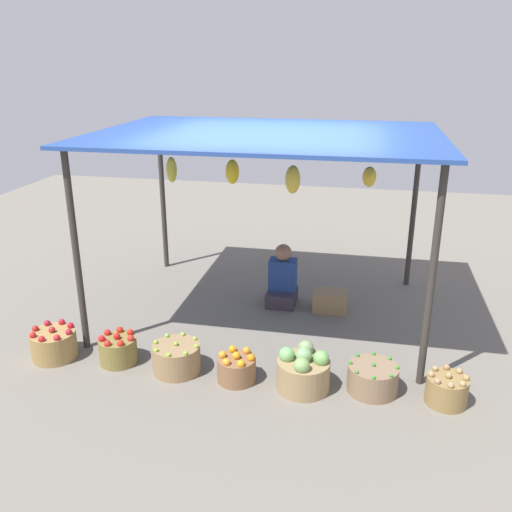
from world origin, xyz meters
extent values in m
plane|color=slate|center=(0.00, 0.00, 0.00)|extent=(14.00, 14.00, 0.00)
cylinder|color=#38332D|center=(-1.75, -1.24, 1.07)|extent=(0.07, 0.07, 2.14)
cylinder|color=#38332D|center=(1.75, -1.24, 1.07)|extent=(0.07, 0.07, 2.14)
cylinder|color=#38332D|center=(-1.75, 1.24, 1.07)|extent=(0.07, 0.07, 2.14)
cylinder|color=#38332D|center=(1.75, 1.24, 1.07)|extent=(0.07, 0.07, 2.14)
cube|color=#294A98|center=(0.00, 0.00, 2.16)|extent=(3.79, 2.77, 0.04)
ellipsoid|color=yellow|center=(-1.13, 0.01, 1.72)|extent=(0.12, 0.12, 0.30)
ellipsoid|color=yellow|center=(-0.41, 0.04, 1.72)|extent=(0.16, 0.16, 0.28)
ellipsoid|color=yellow|center=(0.33, -0.24, 1.72)|extent=(0.16, 0.16, 0.31)
ellipsoid|color=yellow|center=(1.14, 0.07, 1.72)|extent=(0.15, 0.15, 0.22)
cube|color=#38303C|center=(0.16, 0.27, 0.09)|extent=(0.36, 0.44, 0.18)
cube|color=navy|center=(0.16, 0.32, 0.38)|extent=(0.34, 0.22, 0.40)
sphere|color=#8A634A|center=(0.16, 0.32, 0.67)|extent=(0.21, 0.21, 0.21)
cylinder|color=#9C7B46|center=(-1.97, -1.50, 0.15)|extent=(0.46, 0.46, 0.29)
sphere|color=#B12626|center=(-1.97, -1.50, 0.32)|extent=(0.07, 0.07, 0.07)
sphere|color=#AA1B27|center=(-1.78, -1.50, 0.31)|extent=(0.07, 0.07, 0.07)
sphere|color=#B51625|center=(-1.83, -1.37, 0.31)|extent=(0.07, 0.07, 0.07)
sphere|color=red|center=(-1.97, -1.31, 0.31)|extent=(0.07, 0.07, 0.07)
sphere|color=#A91A2A|center=(-2.10, -1.37, 0.31)|extent=(0.07, 0.07, 0.07)
sphere|color=#B4211D|center=(-2.16, -1.50, 0.31)|extent=(0.07, 0.07, 0.07)
sphere|color=red|center=(-2.10, -1.64, 0.31)|extent=(0.07, 0.07, 0.07)
sphere|color=red|center=(-1.97, -1.69, 0.31)|extent=(0.07, 0.07, 0.07)
sphere|color=red|center=(-1.83, -1.64, 0.31)|extent=(0.07, 0.07, 0.07)
cylinder|color=olive|center=(-1.27, -1.46, 0.13)|extent=(0.38, 0.38, 0.27)
sphere|color=red|center=(-1.27, -1.46, 0.30)|extent=(0.07, 0.07, 0.07)
sphere|color=red|center=(-1.12, -1.46, 0.29)|extent=(0.07, 0.07, 0.07)
sphere|color=red|center=(-1.18, -1.34, 0.29)|extent=(0.07, 0.07, 0.07)
sphere|color=red|center=(-1.30, -1.32, 0.29)|extent=(0.07, 0.07, 0.07)
sphere|color=red|center=(-1.40, -1.40, 0.29)|extent=(0.07, 0.07, 0.07)
sphere|color=red|center=(-1.40, -1.53, 0.29)|extent=(0.07, 0.07, 0.07)
sphere|color=red|center=(-1.30, -1.61, 0.29)|extent=(0.07, 0.07, 0.07)
sphere|color=red|center=(-1.18, -1.58, 0.29)|extent=(0.07, 0.07, 0.07)
cylinder|color=#96764F|center=(-0.62, -1.50, 0.14)|extent=(0.47, 0.47, 0.29)
sphere|color=#8CC136|center=(-0.62, -1.50, 0.30)|extent=(0.04, 0.04, 0.04)
sphere|color=#8FC72F|center=(-0.41, -1.50, 0.30)|extent=(0.04, 0.04, 0.04)
sphere|color=#91BF3E|center=(-0.48, -1.35, 0.30)|extent=(0.04, 0.04, 0.04)
sphere|color=#92BE40|center=(-0.62, -1.29, 0.30)|extent=(0.04, 0.04, 0.04)
sphere|color=#8ECD3F|center=(-0.77, -1.35, 0.30)|extent=(0.04, 0.04, 0.04)
sphere|color=#96C030|center=(-0.84, -1.50, 0.30)|extent=(0.04, 0.04, 0.04)
sphere|color=#93C431|center=(-0.77, -1.65, 0.30)|extent=(0.04, 0.04, 0.04)
sphere|color=#8AC12F|center=(-0.62, -1.71, 0.30)|extent=(0.04, 0.04, 0.04)
sphere|color=#8CCA3B|center=(-0.48, -1.65, 0.30)|extent=(0.04, 0.04, 0.04)
cylinder|color=brown|center=(0.00, -1.55, 0.12)|extent=(0.37, 0.37, 0.24)
sphere|color=orange|center=(0.00, -1.55, 0.27)|extent=(0.08, 0.08, 0.08)
sphere|color=orange|center=(0.14, -1.55, 0.26)|extent=(0.08, 0.08, 0.08)
sphere|color=orange|center=(0.07, -1.42, 0.26)|extent=(0.08, 0.08, 0.08)
sphere|color=orange|center=(-0.07, -1.42, 0.26)|extent=(0.08, 0.08, 0.08)
sphere|color=orange|center=(-0.14, -1.55, 0.26)|extent=(0.08, 0.08, 0.08)
sphere|color=orange|center=(-0.07, -1.67, 0.26)|extent=(0.08, 0.08, 0.08)
sphere|color=orange|center=(0.07, -1.67, 0.26)|extent=(0.08, 0.08, 0.08)
cylinder|color=#9B8056|center=(0.65, -1.55, 0.15)|extent=(0.50, 0.50, 0.30)
sphere|color=#7DB06F|center=(0.65, -1.55, 0.36)|extent=(0.15, 0.15, 0.15)
sphere|color=#76AF5C|center=(0.81, -1.55, 0.34)|extent=(0.15, 0.15, 0.15)
sphere|color=#84A065|center=(0.65, -1.39, 0.34)|extent=(0.15, 0.15, 0.15)
sphere|color=#74B166|center=(0.49, -1.55, 0.34)|extent=(0.15, 0.15, 0.15)
sphere|color=#80A75D|center=(0.65, -1.71, 0.34)|extent=(0.15, 0.15, 0.15)
cylinder|color=#896E51|center=(1.29, -1.46, 0.13)|extent=(0.47, 0.47, 0.26)
sphere|color=#3D8A35|center=(1.29, -1.46, 0.28)|extent=(0.04, 0.04, 0.04)
sphere|color=#3E8628|center=(1.51, -1.46, 0.27)|extent=(0.04, 0.04, 0.04)
sphere|color=#339127|center=(1.44, -1.31, 0.27)|extent=(0.04, 0.04, 0.04)
sphere|color=#3A9130|center=(1.29, -1.25, 0.27)|extent=(0.04, 0.04, 0.04)
sphere|color=green|center=(1.14, -1.31, 0.27)|extent=(0.04, 0.04, 0.04)
sphere|color=#339225|center=(1.08, -1.46, 0.27)|extent=(0.04, 0.04, 0.04)
sphere|color=#408C35|center=(1.14, -1.62, 0.27)|extent=(0.04, 0.04, 0.04)
sphere|color=#378F2B|center=(1.29, -1.68, 0.27)|extent=(0.04, 0.04, 0.04)
sphere|color=#318F2E|center=(1.44, -1.62, 0.27)|extent=(0.04, 0.04, 0.04)
cylinder|color=olive|center=(1.95, -1.52, 0.13)|extent=(0.37, 0.37, 0.26)
sphere|color=#A38457|center=(1.95, -1.52, 0.28)|extent=(0.06, 0.06, 0.06)
sphere|color=#A7814C|center=(2.10, -1.52, 0.28)|extent=(0.06, 0.06, 0.06)
sphere|color=#A48454|center=(2.06, -1.42, 0.28)|extent=(0.06, 0.06, 0.06)
sphere|color=#A67550|center=(1.95, -1.37, 0.28)|extent=(0.06, 0.06, 0.06)
sphere|color=#9C835E|center=(1.84, -1.42, 0.28)|extent=(0.06, 0.06, 0.06)
sphere|color=tan|center=(1.80, -1.52, 0.28)|extent=(0.06, 0.06, 0.06)
sphere|color=#A27F57|center=(1.84, -1.63, 0.28)|extent=(0.06, 0.06, 0.06)
sphere|color=#A1855A|center=(1.95, -1.67, 0.28)|extent=(0.06, 0.06, 0.06)
sphere|color=#99895C|center=(2.06, -1.63, 0.28)|extent=(0.06, 0.06, 0.06)
cube|color=#907651|center=(0.78, 0.19, 0.13)|extent=(0.42, 0.28, 0.26)
camera|label=1|loc=(1.10, -6.01, 2.98)|focal=38.41mm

